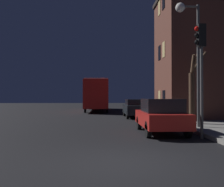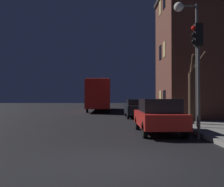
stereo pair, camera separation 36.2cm
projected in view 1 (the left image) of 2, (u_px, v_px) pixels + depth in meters
The scene contains 8 objects.
ground_plane at pixel (129, 163), 6.25m from camera, with size 120.00×120.00×0.00m, color black.
brick_building at pixel (187, 55), 18.40m from camera, with size 4.08×5.49×9.18m.
streetlamp at pixel (190, 37), 12.42m from camera, with size 1.21×0.47×6.18m.
traffic_light at pixel (201, 57), 9.90m from camera, with size 0.43×0.24×4.55m.
bare_tree at pixel (193, 87), 14.06m from camera, with size 1.10×2.07×4.07m.
bus at pixel (97, 93), 29.65m from camera, with size 2.48×11.64×3.50m.
car_near_lane at pixel (161, 115), 11.32m from camera, with size 1.79×4.01×1.57m.
car_mid_lane at pixel (136, 108), 19.95m from camera, with size 1.85×4.33×1.46m.
Camera 1 is at (-0.65, -6.26, 1.65)m, focal length 40.00 mm.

